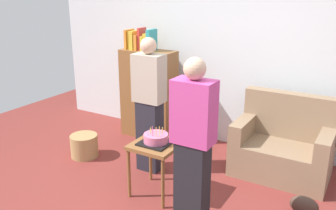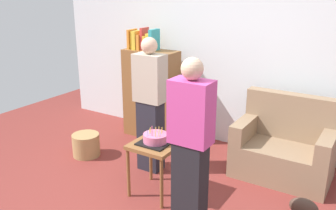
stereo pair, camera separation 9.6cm
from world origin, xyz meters
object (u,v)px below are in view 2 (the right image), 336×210
person_holding_cake (191,148)px  handbag (304,207)px  birthday_cake (155,139)px  wicker_basket (86,145)px  bookshelf (151,91)px  side_table (156,151)px  couch (284,149)px  person_blowing_candles (150,105)px

person_holding_cake → handbag: (0.87, 0.76, -0.73)m
birthday_cake → handbag: bearing=15.5°
handbag → person_holding_cake: bearing=-138.8°
wicker_basket → birthday_cake: bearing=-12.2°
bookshelf → handbag: 2.68m
handbag → birthday_cake: bearing=-164.5°
side_table → wicker_basket: (-1.31, 0.28, -0.36)m
couch → side_table: 1.57m
bookshelf → person_blowing_candles: (0.60, -0.89, 0.14)m
side_table → birthday_cake: 0.14m
birthday_cake → person_holding_cake: size_ratio=0.20×
couch → person_blowing_candles: person_blowing_candles is taller
birthday_cake → person_blowing_candles: person_blowing_candles is taller
bookshelf → wicker_basket: 1.22m
wicker_basket → handbag: wicker_basket is taller
side_table → birthday_cake: birthday_cake is taller
couch → bookshelf: size_ratio=0.68×
birthday_cake → wicker_basket: birthday_cake is taller
couch → person_blowing_candles: size_ratio=0.67×
side_table → couch: bearing=47.3°
wicker_basket → person_holding_cake: bearing=-18.3°
person_holding_cake → bookshelf: bearing=-31.1°
person_blowing_candles → handbag: bearing=-22.8°
side_table → birthday_cake: size_ratio=1.86×
bookshelf → side_table: (0.97, -1.33, -0.18)m
couch → side_table: size_ratio=1.84×
side_table → person_holding_cake: size_ratio=0.37×
side_table → person_blowing_candles: size_ratio=0.37×
side_table → person_blowing_candles: 0.66m
birthday_cake → side_table: bearing=80.0°
person_holding_cake → handbag: 1.37m
wicker_basket → side_table: bearing=-12.2°
couch → bookshelf: 2.07m
bookshelf → handbag: (2.45, -0.92, -0.59)m
person_blowing_candles → person_holding_cake: bearing=-60.9°
person_blowing_candles → couch: bearing=4.6°
bookshelf → handbag: bearing=-20.5°
couch → wicker_basket: (-2.37, -0.87, -0.19)m
person_blowing_candles → person_holding_cake: size_ratio=1.00×
handbag → person_blowing_candles: bearing=179.1°
couch → wicker_basket: size_ratio=3.06×
couch → birthday_cake: 1.60m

